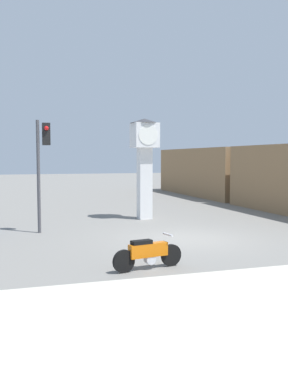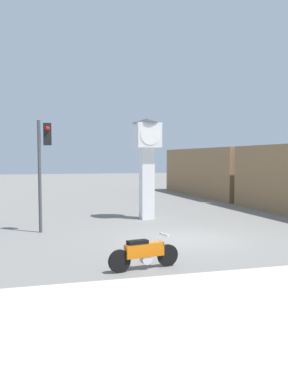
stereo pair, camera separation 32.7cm
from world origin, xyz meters
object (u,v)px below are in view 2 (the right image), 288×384
Objects in this scene: motorcycle at (144,253)px; traffic_light at (43,156)px; freight_train at (253,175)px; clock_tower at (147,152)px.

traffic_light reaches higher than motorcycle.
freight_train is at bearing 28.22° from traffic_light.
motorcycle is 0.08× the size of freight_train.
traffic_light is at bearing -151.78° from freight_train.
clock_tower is at bearing 61.58° from motorcycle.
freight_train is at bearing 29.30° from clock_tower.
traffic_light is (-4.60, -2.27, -0.16)m from clock_tower.
clock_tower reaches higher than motorcycle.
traffic_light is (-2.05, 6.08, 2.42)m from motorcycle.
clock_tower reaches higher than freight_train.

